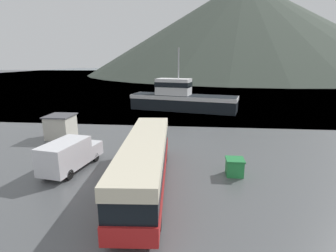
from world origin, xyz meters
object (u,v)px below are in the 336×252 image
Objects in this scene: storage_bin at (235,167)px; dock_kiosk at (61,126)px; tour_bus at (145,160)px; delivery_van at (70,154)px; fishing_boat at (181,98)px.

storage_bin is 18.01m from dock_kiosk.
dock_kiosk is (-10.56, 9.73, -0.55)m from tour_bus.
tour_bus is at bearing -158.83° from storage_bin.
fishing_boat reaches higher than delivery_van.
tour_bus is 0.73× the size of fishing_boat.
delivery_van is 2.01× the size of dock_kiosk.
storage_bin is (11.70, 0.27, -0.60)m from delivery_van.
tour_bus is at bearing -8.79° from delivery_van.
delivery_van is 25.39m from fishing_boat.
delivery_van is 9.05m from dock_kiosk.
delivery_van is at bearing -58.94° from dock_kiosk.
fishing_boat is at bearing 55.42° from dock_kiosk.
fishing_boat reaches higher than tour_bus.
tour_bus reaches higher than storage_bin.
delivery_van is 0.33× the size of fishing_boat.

